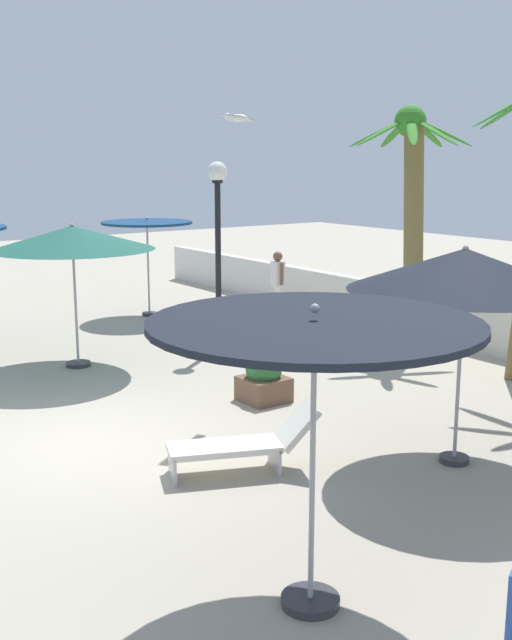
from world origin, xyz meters
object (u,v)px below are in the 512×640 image
Objects in this scene: patio_umbrella_0 at (465,270)px; lamp_post_1 at (218,229)px; seagull_0 at (237,117)px; lounge_chair_0 at (244,443)px; guest_0 at (278,279)px; patio_umbrella_1 at (314,339)px; planter at (264,378)px; patio_umbrella_5 at (147,227)px; patio_umbrella_3 at (72,238)px; palm_tree_1 at (412,200)px.

lamp_post_1 is at bearing 172.94° from patio_umbrella_0.
lamp_post_1 is at bearing 152.17° from seagull_0.
guest_0 is at bearing 140.40° from lounge_chair_0.
patio_umbrella_1 is 3.66m from lounge_chair_0.
lamp_post_1 is at bearing 149.96° from lounge_chair_0.
seagull_0 is 4.14m from planter.
guest_0 is 2.00× the size of planter.
lounge_chair_0 is at bearing -21.23° from patio_umbrella_5.
planter is (-2.24, 1.93, 0.00)m from lounge_chair_0.
lounge_chair_0 is at bearing -40.82° from planter.
planter is at bearing -21.43° from lamp_post_1.
patio_umbrella_5 is (-12.43, 4.96, -0.18)m from patio_umbrella_1.
patio_umbrella_1 is 8.97m from patio_umbrella_3.
patio_umbrella_1 is 6.27m from planter.
seagull_0 is (-3.84, -0.80, 1.97)m from patio_umbrella_0.
guest_0 is 6.47m from planter.
patio_umbrella_0 reaches higher than patio_umbrella_3.
seagull_0 is at bearing -168.26° from patio_umbrella_0.
patio_umbrella_1 is 0.56× the size of palm_tree_1.
patio_umbrella_5 is 6.82m from palm_tree_1.
planter is at bearing -172.23° from patio_umbrella_0.
guest_0 is at bearing 140.97° from planter.
lamp_post_1 is 2.25× the size of guest_0.
lamp_post_1 reaches higher than planter.
patio_umbrella_1 is at bearing -35.68° from guest_0.
patio_umbrella_5 is (-3.59, 3.42, -0.20)m from patio_umbrella_3.
seagull_0 reaches higher than patio_umbrella_1.
patio_umbrella_5 is 4.00m from lamp_post_1.
lounge_chair_0 is at bearing -30.04° from lamp_post_1.
patio_umbrella_1 is at bearing -67.96° from patio_umbrella_0.
seagull_0 is at bearing 151.94° from patio_umbrella_1.
seagull_0 reaches higher than planter.
seagull_0 reaches higher than patio_umbrella_5.
patio_umbrella_0 is 4.18m from planter.
patio_umbrella_5 is 1.46× the size of guest_0.
planter is (1.25, -4.63, -2.68)m from palm_tree_1.
palm_tree_1 is 4.30m from guest_0.
patio_umbrella_5 is 1.27× the size of lounge_chair_0.
patio_umbrella_0 is 1.18× the size of patio_umbrella_5.
lamp_post_1 is (3.96, -0.46, 0.25)m from patio_umbrella_5.
seagull_0 is (3.52, 1.29, 2.05)m from patio_umbrella_3.
patio_umbrella_1 is (1.47, -3.63, -0.11)m from patio_umbrella_0.
planter is (3.81, 1.60, -2.06)m from patio_umbrella_3.
patio_umbrella_3 is 4.28m from seagull_0.
lounge_chair_0 is at bearing -3.11° from patio_umbrella_3.
planter is at bearing -74.90° from palm_tree_1.
patio_umbrella_0 is 1.05× the size of patio_umbrella_1.
seagull_0 is at bearing -132.65° from planter.
lounge_chair_0 is at bearing 156.47° from patio_umbrella_1.
palm_tree_1 is at bearing 128.91° from patio_umbrella_1.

